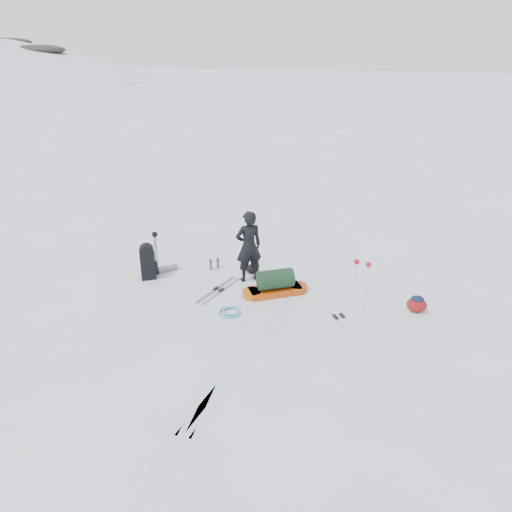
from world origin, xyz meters
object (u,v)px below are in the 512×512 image
(ski_poles_black, at_px, (155,240))
(pulk_sled, at_px, (275,285))
(expedition_rucksack, at_px, (150,262))
(skier, at_px, (249,246))

(ski_poles_black, bearing_deg, pulk_sled, -26.62)
(expedition_rucksack, bearing_deg, skier, -18.31)
(skier, xyz_separation_m, ski_poles_black, (-2.43, -0.38, 0.06))
(pulk_sled, height_order, expedition_rucksack, expedition_rucksack)
(pulk_sled, bearing_deg, expedition_rucksack, 148.02)
(pulk_sled, bearing_deg, skier, 114.08)
(pulk_sled, xyz_separation_m, ski_poles_black, (-3.28, 0.18, 0.76))
(expedition_rucksack, relative_size, ski_poles_black, 0.83)
(expedition_rucksack, xyz_separation_m, ski_poles_black, (0.09, 0.21, 0.56))
(skier, height_order, ski_poles_black, skier)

